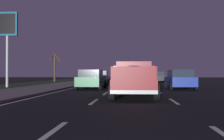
{
  "coord_description": "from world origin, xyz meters",
  "views": [
    {
      "loc": [
        -1.95,
        0.08,
        1.21
      ],
      "look_at": [
        12.43,
        1.16,
        1.42
      ],
      "focal_mm": 43.38,
      "sensor_mm": 36.0,
      "label": 1
    }
  ],
  "objects_px": {
    "sedan_black": "(158,77)",
    "sedan_green": "(91,79)",
    "sedan_blue": "(180,79)",
    "gas_price_sign": "(7,31)",
    "pickup_truck": "(134,78)",
    "bare_tree_far": "(55,66)",
    "sedan_silver": "(100,78)"
  },
  "relations": [
    {
      "from": "gas_price_sign",
      "to": "bare_tree_far",
      "type": "xyz_separation_m",
      "value": [
        17.61,
        0.67,
        -2.77
      ]
    },
    {
      "from": "gas_price_sign",
      "to": "pickup_truck",
      "type": "bearing_deg",
      "value": -130.77
    },
    {
      "from": "gas_price_sign",
      "to": "sedan_green",
      "type": "bearing_deg",
      "value": -108.53
    },
    {
      "from": "sedan_blue",
      "to": "sedan_green",
      "type": "bearing_deg",
      "value": 91.94
    },
    {
      "from": "sedan_silver",
      "to": "bare_tree_far",
      "type": "bearing_deg",
      "value": 34.45
    },
    {
      "from": "sedan_green",
      "to": "bare_tree_far",
      "type": "xyz_separation_m",
      "value": [
        20.38,
        8.94,
        1.66
      ]
    },
    {
      "from": "sedan_green",
      "to": "sedan_silver",
      "type": "xyz_separation_m",
      "value": [
        7.68,
        0.22,
        0.0
      ]
    },
    {
      "from": "pickup_truck",
      "to": "sedan_silver",
      "type": "height_order",
      "value": "pickup_truck"
    },
    {
      "from": "sedan_black",
      "to": "bare_tree_far",
      "type": "distance_m",
      "value": 16.09
    },
    {
      "from": "sedan_black",
      "to": "sedan_blue",
      "type": "bearing_deg",
      "value": -179.76
    },
    {
      "from": "sedan_silver",
      "to": "sedan_blue",
      "type": "bearing_deg",
      "value": -136.05
    },
    {
      "from": "sedan_green",
      "to": "sedan_black",
      "type": "bearing_deg",
      "value": -21.05
    },
    {
      "from": "sedan_green",
      "to": "sedan_silver",
      "type": "height_order",
      "value": "same"
    },
    {
      "from": "gas_price_sign",
      "to": "bare_tree_far",
      "type": "relative_size",
      "value": 1.47
    },
    {
      "from": "sedan_black",
      "to": "sedan_green",
      "type": "distance_m",
      "value": 19.14
    },
    {
      "from": "pickup_truck",
      "to": "gas_price_sign",
      "type": "distance_m",
      "value": 15.87
    },
    {
      "from": "sedan_black",
      "to": "gas_price_sign",
      "type": "distance_m",
      "value": 21.83
    },
    {
      "from": "sedan_blue",
      "to": "sedan_silver",
      "type": "bearing_deg",
      "value": 43.95
    },
    {
      "from": "sedan_green",
      "to": "bare_tree_far",
      "type": "distance_m",
      "value": 22.31
    },
    {
      "from": "sedan_black",
      "to": "bare_tree_far",
      "type": "relative_size",
      "value": 0.93
    },
    {
      "from": "sedan_green",
      "to": "bare_tree_far",
      "type": "bearing_deg",
      "value": 23.68
    },
    {
      "from": "sedan_green",
      "to": "gas_price_sign",
      "type": "height_order",
      "value": "gas_price_sign"
    },
    {
      "from": "pickup_truck",
      "to": "bare_tree_far",
      "type": "relative_size",
      "value": 1.15
    },
    {
      "from": "pickup_truck",
      "to": "sedan_blue",
      "type": "xyz_separation_m",
      "value": [
        7.45,
        -3.63,
        -0.2
      ]
    },
    {
      "from": "gas_price_sign",
      "to": "sedan_silver",
      "type": "bearing_deg",
      "value": -58.61
    },
    {
      "from": "sedan_blue",
      "to": "gas_price_sign",
      "type": "xyz_separation_m",
      "value": [
        2.53,
        15.21,
        4.43
      ]
    },
    {
      "from": "sedan_black",
      "to": "sedan_silver",
      "type": "distance_m",
      "value": 12.42
    },
    {
      "from": "sedan_silver",
      "to": "gas_price_sign",
      "type": "bearing_deg",
      "value": 121.39
    },
    {
      "from": "sedan_black",
      "to": "sedan_blue",
      "type": "height_order",
      "value": "same"
    },
    {
      "from": "sedan_black",
      "to": "bare_tree_far",
      "type": "height_order",
      "value": "bare_tree_far"
    },
    {
      "from": "sedan_black",
      "to": "sedan_green",
      "type": "bearing_deg",
      "value": 158.95
    },
    {
      "from": "sedan_green",
      "to": "gas_price_sign",
      "type": "distance_m",
      "value": 9.78
    }
  ]
}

